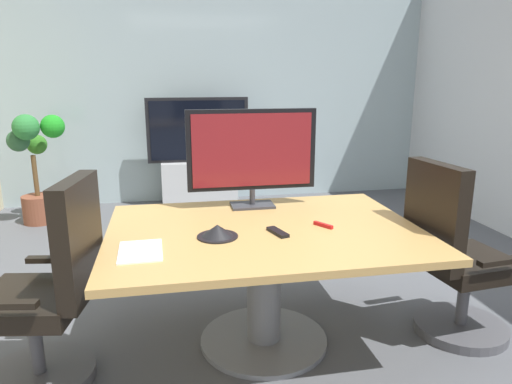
% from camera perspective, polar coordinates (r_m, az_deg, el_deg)
% --- Properties ---
extents(ground_plane, '(7.58, 7.58, 0.00)m').
position_cam_1_polar(ground_plane, '(3.15, 2.89, -15.75)').
color(ground_plane, '#515459').
extents(wall_back_glass_partition, '(5.38, 0.10, 2.85)m').
position_cam_1_polar(wall_back_glass_partition, '(5.97, -4.61, 12.79)').
color(wall_back_glass_partition, '#9EB2B7').
rests_on(wall_back_glass_partition, ground).
extents(conference_table, '(1.75, 1.27, 0.72)m').
position_cam_1_polar(conference_table, '(2.71, 1.01, -8.12)').
color(conference_table, '#B2894C').
rests_on(conference_table, ground).
extents(office_chair_left, '(0.63, 0.61, 1.09)m').
position_cam_1_polar(office_chair_left, '(2.62, -23.92, -12.21)').
color(office_chair_left, '#4C4C51').
rests_on(office_chair_left, ground).
extents(office_chair_right, '(0.62, 0.60, 1.09)m').
position_cam_1_polar(office_chair_right, '(3.06, 23.07, -8.30)').
color(office_chair_right, '#4C4C51').
rests_on(office_chair_right, ground).
extents(tv_monitor, '(0.84, 0.18, 0.64)m').
position_cam_1_polar(tv_monitor, '(3.01, -0.49, 4.86)').
color(tv_monitor, '#333338').
rests_on(tv_monitor, conference_table).
extents(wall_display_unit, '(1.20, 0.36, 1.31)m').
position_cam_1_polar(wall_display_unit, '(5.70, -6.99, 2.69)').
color(wall_display_unit, '#B7BABC').
rests_on(wall_display_unit, ground).
extents(potted_plant, '(0.59, 0.57, 1.18)m').
position_cam_1_polar(potted_plant, '(5.46, -25.37, 3.13)').
color(potted_plant, brown).
rests_on(potted_plant, ground).
extents(conference_phone, '(0.22, 0.22, 0.07)m').
position_cam_1_polar(conference_phone, '(2.51, -4.74, -4.86)').
color(conference_phone, black).
rests_on(conference_phone, conference_table).
extents(remote_control, '(0.10, 0.18, 0.02)m').
position_cam_1_polar(remote_control, '(2.56, 2.67, -4.92)').
color(remote_control, black).
rests_on(remote_control, conference_table).
extents(whiteboard_marker, '(0.09, 0.12, 0.02)m').
position_cam_1_polar(whiteboard_marker, '(2.70, 8.23, -4.03)').
color(whiteboard_marker, red).
rests_on(whiteboard_marker, conference_table).
extents(paper_notepad, '(0.22, 0.31, 0.01)m').
position_cam_1_polar(paper_notepad, '(2.37, -13.97, -7.05)').
color(paper_notepad, white).
rests_on(paper_notepad, conference_table).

